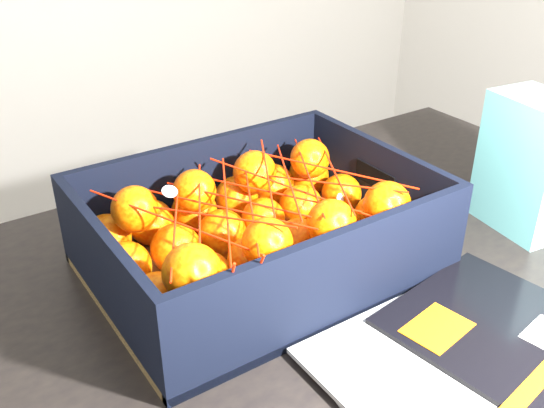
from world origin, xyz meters
TOP-DOWN VIEW (x-y plane):
  - table at (0.15, 0.27)m, footprint 1.20×0.80m
  - magazine_stack at (0.16, 0.05)m, footprint 0.37×0.31m
  - produce_crate at (0.09, 0.35)m, footprint 0.43×0.32m
  - clementine_heap at (0.09, 0.35)m, footprint 0.41×0.30m
  - mesh_net at (0.08, 0.35)m, footprint 0.36×0.28m
  - retail_carton at (0.48, 0.23)m, footprint 0.11×0.14m

SIDE VIEW (x-z plane):
  - table at x=0.15m, z-range 0.28..1.03m
  - magazine_stack at x=0.16m, z-range 0.75..0.77m
  - produce_crate at x=0.09m, z-range 0.72..0.86m
  - clementine_heap at x=0.09m, z-range 0.75..0.86m
  - retail_carton at x=0.48m, z-range 0.75..0.95m
  - mesh_net at x=0.08m, z-range 0.82..0.90m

